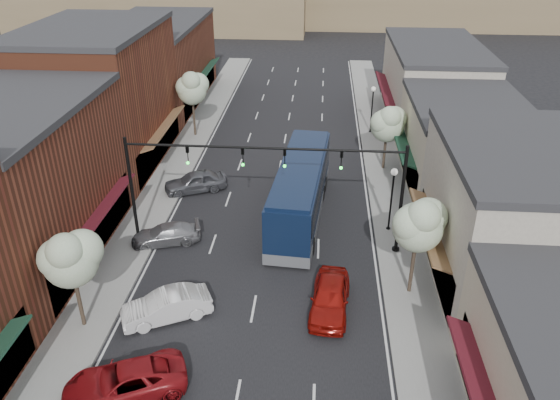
% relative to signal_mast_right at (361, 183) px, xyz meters
% --- Properties ---
extents(ground, '(160.00, 160.00, 0.00)m').
position_rel_signal_mast_right_xyz_m(ground, '(-5.62, -8.00, -4.62)').
color(ground, black).
rests_on(ground, ground).
extents(sidewalk_left, '(2.80, 73.00, 0.15)m').
position_rel_signal_mast_right_xyz_m(sidewalk_left, '(-14.02, 10.50, -4.55)').
color(sidewalk_left, gray).
rests_on(sidewalk_left, ground).
extents(sidewalk_right, '(2.80, 73.00, 0.15)m').
position_rel_signal_mast_right_xyz_m(sidewalk_right, '(2.78, 10.50, -4.55)').
color(sidewalk_right, gray).
rests_on(sidewalk_right, ground).
extents(curb_left, '(0.25, 73.00, 0.17)m').
position_rel_signal_mast_right_xyz_m(curb_left, '(-12.62, 10.50, -4.55)').
color(curb_left, gray).
rests_on(curb_left, ground).
extents(curb_right, '(0.25, 73.00, 0.17)m').
position_rel_signal_mast_right_xyz_m(curb_right, '(1.38, 10.50, -4.55)').
color(curb_right, gray).
rests_on(curb_right, ground).
extents(bldg_left_midnear, '(10.14, 14.10, 9.40)m').
position_rel_signal_mast_right_xyz_m(bldg_left_midnear, '(-19.85, -2.00, 0.03)').
color(bldg_left_midnear, brown).
rests_on(bldg_left_midnear, ground).
extents(bldg_left_midfar, '(10.14, 14.10, 10.90)m').
position_rel_signal_mast_right_xyz_m(bldg_left_midfar, '(-19.86, 12.00, 0.78)').
color(bldg_left_midfar, brown).
rests_on(bldg_left_midfar, ground).
extents(bldg_left_far, '(10.14, 18.10, 8.40)m').
position_rel_signal_mast_right_xyz_m(bldg_left_far, '(-19.84, 28.00, -0.46)').
color(bldg_left_far, brown).
rests_on(bldg_left_far, ground).
extents(bldg_right_midnear, '(9.14, 12.10, 7.90)m').
position_rel_signal_mast_right_xyz_m(bldg_right_midnear, '(8.10, -2.00, -0.72)').
color(bldg_right_midnear, '#BCB3A1').
rests_on(bldg_right_midnear, ground).
extents(bldg_right_midfar, '(9.14, 12.10, 6.40)m').
position_rel_signal_mast_right_xyz_m(bldg_right_midfar, '(8.08, 10.00, -1.46)').
color(bldg_right_midfar, beige).
rests_on(bldg_right_midfar, ground).
extents(bldg_right_far, '(9.14, 16.10, 7.40)m').
position_rel_signal_mast_right_xyz_m(bldg_right_far, '(8.09, 24.00, -0.96)').
color(bldg_right_far, '#BCB3A1').
rests_on(bldg_right_far, ground).
extents(hill_near, '(50.00, 20.00, 8.00)m').
position_rel_signal_mast_right_xyz_m(hill_near, '(-30.62, 70.00, -0.62)').
color(hill_near, '#7A6647').
rests_on(hill_near, ground).
extents(signal_mast_right, '(8.22, 0.46, 7.00)m').
position_rel_signal_mast_right_xyz_m(signal_mast_right, '(0.00, 0.00, 0.00)').
color(signal_mast_right, black).
rests_on(signal_mast_right, ground).
extents(signal_mast_left, '(8.22, 0.46, 7.00)m').
position_rel_signal_mast_right_xyz_m(signal_mast_left, '(-11.24, 0.00, 0.00)').
color(signal_mast_left, black).
rests_on(signal_mast_left, ground).
extents(tree_right_near, '(2.85, 2.65, 5.95)m').
position_rel_signal_mast_right_xyz_m(tree_right_near, '(2.73, -4.05, -0.17)').
color(tree_right_near, '#47382B').
rests_on(tree_right_near, ground).
extents(tree_right_far, '(2.85, 2.65, 5.43)m').
position_rel_signal_mast_right_xyz_m(tree_right_far, '(2.73, 11.95, -0.63)').
color(tree_right_far, '#47382B').
rests_on(tree_right_far, ground).
extents(tree_left_near, '(2.85, 2.65, 5.69)m').
position_rel_signal_mast_right_xyz_m(tree_left_near, '(-13.87, -8.05, -0.40)').
color(tree_left_near, '#47382B').
rests_on(tree_left_near, ground).
extents(tree_left_far, '(2.85, 2.65, 6.13)m').
position_rel_signal_mast_right_xyz_m(tree_left_far, '(-13.87, 17.95, -0.02)').
color(tree_left_far, '#47382B').
rests_on(tree_left_far, ground).
extents(lamp_post_near, '(0.44, 0.44, 4.44)m').
position_rel_signal_mast_right_xyz_m(lamp_post_near, '(2.18, 2.50, -1.62)').
color(lamp_post_near, black).
rests_on(lamp_post_near, ground).
extents(lamp_post_far, '(0.44, 0.44, 4.44)m').
position_rel_signal_mast_right_xyz_m(lamp_post_far, '(2.18, 20.00, -1.62)').
color(lamp_post_far, black).
rests_on(lamp_post_far, ground).
extents(coach_bus, '(3.82, 12.94, 3.90)m').
position_rel_signal_mast_right_xyz_m(coach_bus, '(-3.63, 3.95, -2.60)').
color(coach_bus, '#0D1934').
rests_on(coach_bus, ground).
extents(red_hatchback, '(2.33, 4.92, 1.63)m').
position_rel_signal_mast_right_xyz_m(red_hatchback, '(-1.65, -5.76, -3.81)').
color(red_hatchback, maroon).
rests_on(red_hatchback, ground).
extents(parked_car_a, '(5.74, 4.26, 1.45)m').
position_rel_signal_mast_right_xyz_m(parked_car_a, '(-10.39, -12.08, -3.90)').
color(parked_car_a, maroon).
rests_on(parked_car_a, ground).
extents(parked_car_b, '(4.76, 3.42, 1.49)m').
position_rel_signal_mast_right_xyz_m(parked_car_b, '(-9.92, -7.05, -3.88)').
color(parked_car_b, white).
rests_on(parked_car_b, ground).
extents(parked_car_c, '(4.57, 2.86, 1.23)m').
position_rel_signal_mast_right_xyz_m(parked_car_c, '(-11.82, -0.06, -4.01)').
color(parked_car_c, gray).
rests_on(parked_car_c, ground).
extents(parked_car_d, '(4.89, 3.50, 1.55)m').
position_rel_signal_mast_right_xyz_m(parked_car_d, '(-11.51, 7.10, -3.85)').
color(parked_car_d, '#53545A').
rests_on(parked_car_d, ground).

